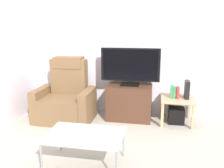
# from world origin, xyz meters

# --- Properties ---
(ground_plane) EXTENTS (6.40, 6.40, 0.00)m
(ground_plane) POSITION_xyz_m (0.00, 0.00, 0.00)
(ground_plane) COLOR #B2A899
(wall_back) EXTENTS (6.40, 0.06, 2.60)m
(wall_back) POSITION_xyz_m (0.00, 1.13, 1.30)
(wall_back) COLOR silver
(wall_back) RESTS_ON ground
(tv_stand) EXTENTS (0.76, 0.48, 0.61)m
(tv_stand) POSITION_xyz_m (0.07, 0.83, 0.30)
(tv_stand) COLOR #4C2D1E
(tv_stand) RESTS_ON ground
(television) EXTENTS (1.01, 0.20, 0.65)m
(television) POSITION_xyz_m (0.07, 0.85, 0.95)
(television) COLOR black
(television) RESTS_ON tv_stand
(recliner_armchair) EXTENTS (0.98, 0.78, 1.08)m
(recliner_armchair) POSITION_xyz_m (-1.02, 0.62, 0.37)
(recliner_armchair) COLOR brown
(recliner_armchair) RESTS_ON ground
(side_table) EXTENTS (0.54, 0.54, 0.44)m
(side_table) POSITION_xyz_m (0.88, 0.79, 0.37)
(side_table) COLOR tan
(side_table) RESTS_ON ground
(subwoofer_box) EXTENTS (0.26, 0.26, 0.26)m
(subwoofer_box) POSITION_xyz_m (0.88, 0.79, 0.13)
(subwoofer_box) COLOR black
(subwoofer_box) RESTS_ON ground
(book_leftmost) EXTENTS (0.04, 0.11, 0.21)m
(book_leftmost) POSITION_xyz_m (0.78, 0.77, 0.55)
(book_leftmost) COLOR #388C4C
(book_leftmost) RESTS_ON side_table
(book_middle) EXTENTS (0.03, 0.12, 0.20)m
(book_middle) POSITION_xyz_m (0.82, 0.77, 0.54)
(book_middle) COLOR #388C4C
(book_middle) RESTS_ON side_table
(book_rightmost) EXTENTS (0.04, 0.12, 0.19)m
(book_rightmost) POSITION_xyz_m (0.88, 0.77, 0.54)
(book_rightmost) COLOR red
(book_rightmost) RESTS_ON side_table
(game_console) EXTENTS (0.07, 0.20, 0.30)m
(game_console) POSITION_xyz_m (1.03, 0.80, 0.59)
(game_console) COLOR black
(game_console) RESTS_ON side_table
(coffee_table) EXTENTS (0.90, 0.60, 0.39)m
(coffee_table) POSITION_xyz_m (-0.26, -0.73, 0.36)
(coffee_table) COLOR #B2C6C1
(coffee_table) RESTS_ON ground
(cell_phone) EXTENTS (0.09, 0.16, 0.01)m
(cell_phone) POSITION_xyz_m (-0.37, -0.72, 0.39)
(cell_phone) COLOR #B7B7BC
(cell_phone) RESTS_ON coffee_table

